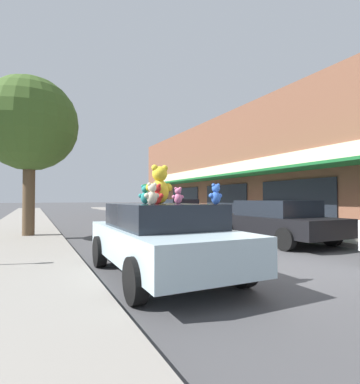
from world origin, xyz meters
name	(u,v)px	position (x,y,z in m)	size (l,w,h in m)	color
ground_plane	(276,267)	(0.00, 0.00, 0.00)	(260.00, 260.00, 0.00)	#424244
storefront_row	(332,167)	(13.14, 8.44, 3.58)	(14.74, 34.98, 7.16)	brown
plush_art_car	(162,237)	(-2.53, 0.40, 0.74)	(2.06, 4.16, 1.37)	#ADC6D1
teddy_bear_giant	(160,185)	(-2.48, 0.61, 1.75)	(0.57, 0.35, 0.78)	yellow
teddy_bear_red	(157,194)	(-2.79, -0.04, 1.55)	(0.20, 0.27, 0.36)	red
teddy_bear_pink	(178,196)	(-2.28, 0.19, 1.53)	(0.24, 0.16, 0.32)	pink
teddy_bear_blue	(216,194)	(-1.92, -0.56, 1.55)	(0.26, 0.16, 0.36)	blue
teddy_bear_brown	(156,195)	(-2.63, 0.41, 1.54)	(0.26, 0.18, 0.34)	olive
teddy_bear_purple	(155,198)	(-2.25, 1.42, 1.48)	(0.17, 0.11, 0.22)	purple
teddy_bear_cream	(152,194)	(-3.04, -0.43, 1.54)	(0.26, 0.16, 0.36)	beige
teddy_bear_teal	(145,195)	(-2.71, 0.84, 1.56)	(0.29, 0.22, 0.38)	teal
parked_car_far_center	(276,220)	(2.64, 2.73, 0.76)	(2.16, 4.39, 1.42)	black
parked_car_far_right	(176,211)	(2.64, 10.65, 0.80)	(1.96, 4.01, 1.46)	maroon
street_tree	(30,125)	(-4.89, 7.36, 4.21)	(3.45, 3.45, 5.83)	brown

